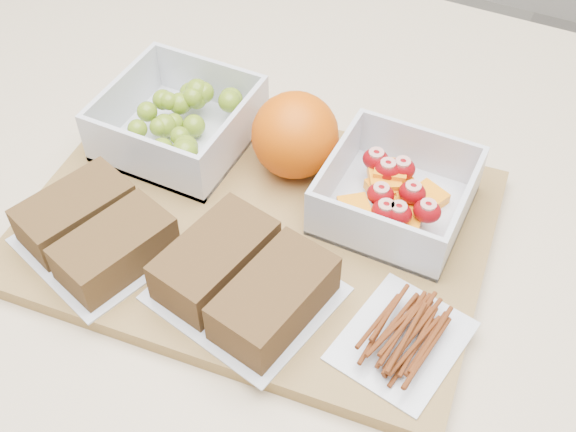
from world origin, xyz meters
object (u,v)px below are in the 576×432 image
object	(u,v)px
sandwich_bag_left	(95,231)
pretzel_bag	(404,334)
fruit_container	(395,195)
cutting_board	(256,227)
sandwich_bag_center	(245,279)
orange	(295,135)
grape_container	(182,121)

from	to	relation	value
sandwich_bag_left	pretzel_bag	bearing A→B (deg)	4.91
fruit_container	pretzel_bag	bearing A→B (deg)	-66.63
fruit_container	sandwich_bag_left	world-z (taller)	fruit_container
cutting_board	sandwich_bag_left	size ratio (longest dim) A/B	2.64
cutting_board	sandwich_bag_center	size ratio (longest dim) A/B	2.58
fruit_container	orange	world-z (taller)	orange
pretzel_bag	fruit_container	bearing A→B (deg)	113.37
cutting_board	pretzel_bag	bearing A→B (deg)	-25.85
cutting_board	sandwich_bag_center	world-z (taller)	sandwich_bag_center
cutting_board	fruit_container	xyz separation A→B (m)	(0.11, 0.07, 0.03)
sandwich_bag_left	pretzel_bag	size ratio (longest dim) A/B	1.32
sandwich_bag_left	pretzel_bag	distance (m)	0.28
sandwich_bag_left	orange	bearing A→B (deg)	55.75
orange	sandwich_bag_left	xyz separation A→B (m)	(-0.11, -0.17, -0.02)
orange	fruit_container	bearing A→B (deg)	-6.62
cutting_board	grape_container	distance (m)	0.14
fruit_container	sandwich_bag_center	distance (m)	0.17
sandwich_bag_left	sandwich_bag_center	distance (m)	0.14
grape_container	orange	size ratio (longest dim) A/B	1.62
orange	sandwich_bag_center	size ratio (longest dim) A/B	0.52
grape_container	pretzel_bag	distance (m)	0.31
cutting_board	sandwich_bag_left	bearing A→B (deg)	-147.80
orange	pretzel_bag	size ratio (longest dim) A/B	0.70
grape_container	orange	xyz separation A→B (m)	(0.12, 0.01, 0.02)
sandwich_bag_left	cutting_board	bearing A→B (deg)	37.45
pretzel_bag	sandwich_bag_center	bearing A→B (deg)	-174.06
sandwich_bag_center	fruit_container	bearing A→B (deg)	61.58
grape_container	pretzel_bag	bearing A→B (deg)	-24.74
cutting_board	fruit_container	distance (m)	0.13
cutting_board	orange	bearing A→B (deg)	83.83
grape_container	orange	bearing A→B (deg)	6.09
cutting_board	orange	size ratio (longest dim) A/B	4.99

